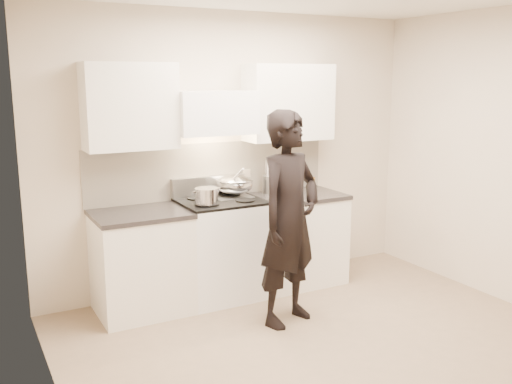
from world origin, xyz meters
TOP-DOWN VIEW (x-y plane):
  - ground_plane at (0.00, 0.00)m, footprint 4.00×4.00m
  - room_shell at (-0.06, 0.37)m, footprint 4.04×3.54m
  - stove at (-0.30, 1.42)m, footprint 0.76×0.65m
  - counter_right at (0.53, 1.43)m, footprint 0.92×0.67m
  - counter_left at (-1.08, 1.43)m, footprint 0.82×0.67m
  - wok at (-0.10, 1.54)m, footprint 0.37×0.46m
  - stock_pot at (-0.50, 1.29)m, footprint 0.30×0.26m
  - utensil_crock at (0.31, 1.59)m, footprint 0.13×0.13m
  - spice_jar at (0.46, 1.57)m, footprint 0.05×0.05m
  - oil_glass at (0.75, 1.49)m, footprint 0.08×0.08m
  - person at (-0.04, 0.63)m, footprint 0.77×0.64m

SIDE VIEW (x-z plane):
  - ground_plane at x=0.00m, z-range 0.00..0.00m
  - counter_right at x=0.53m, z-range 0.00..0.92m
  - counter_left at x=-1.08m, z-range 0.00..0.92m
  - stove at x=-0.30m, z-range 0.00..0.95m
  - person at x=-0.04m, z-range 0.00..1.82m
  - spice_jar at x=0.46m, z-range 0.92..1.03m
  - oil_glass at x=0.75m, z-range 0.92..1.06m
  - utensil_crock at x=0.31m, z-range 0.86..1.19m
  - stock_pot at x=-0.50m, z-range 0.96..1.10m
  - wok at x=-0.10m, z-range 0.91..1.21m
  - room_shell at x=-0.06m, z-range 0.25..2.95m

